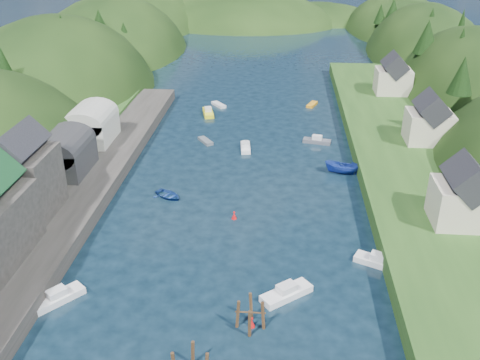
{
  "coord_description": "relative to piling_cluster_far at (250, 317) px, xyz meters",
  "views": [
    {
      "loc": [
        5.11,
        -35.46,
        35.35
      ],
      "look_at": [
        0.0,
        28.0,
        4.0
      ],
      "focal_mm": 40.0,
      "sensor_mm": 36.0,
      "label": 1
    }
  ],
  "objects": [
    {
      "name": "quay_left",
      "position": [
        -26.9,
        15.79,
        -0.26
      ],
      "size": [
        12.0,
        110.0,
        2.0
      ],
      "primitive_type": "cube",
      "color": "#2D2B28",
      "rests_on": "ground"
    },
    {
      "name": "right_bank_cottages",
      "position": [
        25.1,
        44.12,
        4.59
      ],
      "size": [
        9.0,
        59.24,
        8.41
      ],
      "color": "beige",
      "rests_on": "terrace_right"
    },
    {
      "name": "moored_boats",
      "position": [
        -3.01,
        15.81,
        -0.62
      ],
      "size": [
        38.93,
        94.06,
        2.15
      ],
      "color": "silver",
      "rests_on": "ground"
    },
    {
      "name": "hillside_right",
      "position": [
        42.1,
        70.79,
        -8.67
      ],
      "size": [
        36.0,
        245.56,
        48.0
      ],
      "color": "black",
      "rests_on": "ground"
    },
    {
      "name": "ground",
      "position": [
        -2.9,
        45.79,
        -1.26
      ],
      "size": [
        600.0,
        600.0,
        0.0
      ],
      "primitive_type": "plane",
      "color": "black",
      "rests_on": "ground"
    },
    {
      "name": "channel_buoy_far",
      "position": [
        -3.4,
        20.41,
        -0.78
      ],
      "size": [
        0.7,
        0.7,
        1.1
      ],
      "color": "#B90E0F",
      "rests_on": "ground"
    },
    {
      "name": "terrace_right",
      "position": [
        22.1,
        35.79,
        -0.06
      ],
      "size": [
        16.0,
        120.0,
        2.4
      ],
      "primitive_type": "cube",
      "color": "#234719",
      "rests_on": "ground"
    },
    {
      "name": "channel_buoy_near",
      "position": [
        0.11,
        0.14,
        -0.78
      ],
      "size": [
        0.7,
        0.7,
        1.1
      ],
      "color": "#B90E0F",
      "rests_on": "ground"
    },
    {
      "name": "hillside_left",
      "position": [
        -47.9,
        70.79,
        -9.29
      ],
      "size": [
        44.0,
        245.56,
        52.0
      ],
      "color": "black",
      "rests_on": "ground"
    },
    {
      "name": "hill_trees",
      "position": [
        -2.36,
        61.25,
        9.83
      ],
      "size": [
        91.06,
        149.4,
        12.46
      ],
      "color": "black",
      "rests_on": "ground"
    },
    {
      "name": "boat_sheds",
      "position": [
        -28.9,
        34.79,
        4.02
      ],
      "size": [
        7.0,
        21.0,
        7.5
      ],
      "color": "#2D2D30",
      "rests_on": "quay_left"
    },
    {
      "name": "far_hills",
      "position": [
        -1.69,
        169.79,
        -12.06
      ],
      "size": [
        103.0,
        68.0,
        44.0
      ],
      "color": "black",
      "rests_on": "ground"
    },
    {
      "name": "piling_cluster_far",
      "position": [
        0.0,
        0.0,
        0.0
      ],
      "size": [
        2.92,
        2.75,
        3.66
      ],
      "color": "#382314",
      "rests_on": "ground"
    }
  ]
}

